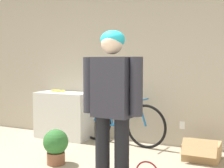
% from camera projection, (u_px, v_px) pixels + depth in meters
% --- Properties ---
extents(wall_back, '(8.00, 0.07, 2.60)m').
position_uv_depth(wall_back, '(150.00, 64.00, 5.06)').
color(wall_back, '#B7AD99').
rests_on(wall_back, ground_plane).
extents(side_shelf, '(0.96, 0.48, 0.80)m').
position_uv_depth(side_shelf, '(64.00, 115.00, 5.49)').
color(side_shelf, white).
rests_on(side_shelf, ground_plane).
extents(person, '(0.64, 0.25, 1.65)m').
position_uv_depth(person, '(112.00, 99.00, 3.09)').
color(person, black).
rests_on(person, ground_plane).
extents(bicycle, '(1.66, 0.46, 0.76)m').
position_uv_depth(bicycle, '(119.00, 121.00, 5.08)').
color(bicycle, black).
rests_on(bicycle, ground_plane).
extents(banana, '(0.33, 0.09, 0.04)m').
position_uv_depth(banana, '(58.00, 91.00, 5.59)').
color(banana, '#EAD64C').
rests_on(banana, side_shelf).
extents(cardboard_box, '(0.48, 0.54, 0.32)m').
position_uv_depth(cardboard_box, '(202.00, 151.00, 4.29)').
color(cardboard_box, tan).
rests_on(cardboard_box, ground_plane).
extents(potted_plant, '(0.33, 0.33, 0.46)m').
position_uv_depth(potted_plant, '(56.00, 145.00, 4.07)').
color(potted_plant, brown).
rests_on(potted_plant, ground_plane).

